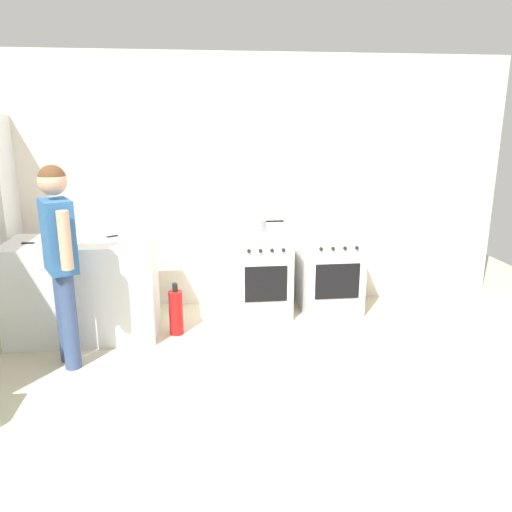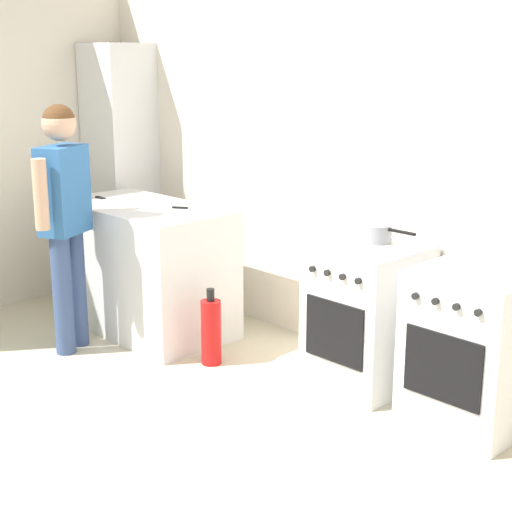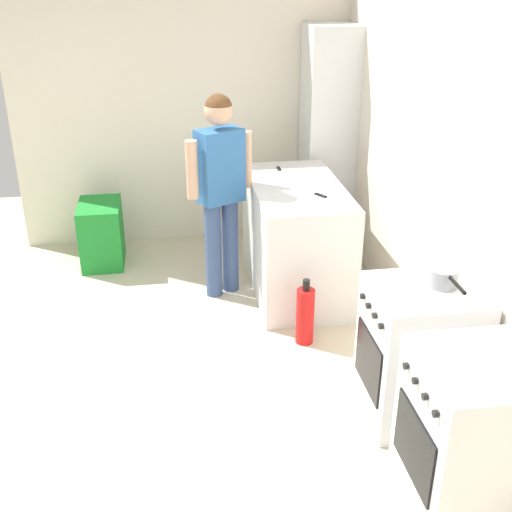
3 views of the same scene
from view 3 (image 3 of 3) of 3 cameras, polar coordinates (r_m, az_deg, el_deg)
The scene contains 14 objects.
ground_plane at distance 4.17m, azimuth -9.35°, elevation -12.54°, with size 8.00×8.00×0.00m, color beige.
back_wall at distance 3.96m, azimuth 18.75°, elevation 5.71°, with size 6.00×0.10×2.60m, color silver.
side_wall_left at distance 6.05m, azimuth -6.38°, elevation 13.30°, with size 0.10×3.10×2.60m, color silver.
counter_unit at distance 5.21m, azimuth 3.56°, elevation 1.60°, with size 1.30×0.70×0.90m, color silver.
oven_left at distance 3.90m, azimuth 14.26°, elevation -8.38°, with size 0.56×0.62×0.85m.
oven_right at distance 3.39m, azimuth 18.83°, elevation -14.87°, with size 0.60×0.62×0.85m.
pot at distance 3.73m, azimuth 16.28°, elevation -1.77°, with size 0.36×0.18×0.11m.
knife_carving at distance 4.89m, azimuth 4.95°, elevation 5.67°, with size 0.30×0.20×0.01m.
knife_chef at distance 5.34m, azimuth 2.19°, elevation 7.45°, with size 0.31×0.04×0.01m.
person at distance 4.95m, azimuth -3.20°, elevation 6.75°, with size 0.33×0.52×1.62m.
fire_extinguisher at distance 4.57m, azimuth 4.39°, elevation -5.28°, with size 0.13×0.13×0.50m.
recycling_crate_lower at distance 5.93m, azimuth -13.43°, elevation 0.71°, with size 0.52×0.36×0.28m, color #1E842D.
recycling_crate_upper at distance 5.83m, azimuth -13.70°, elevation 3.21°, with size 0.52×0.36×0.28m, color #1E842D.
larder_cabinet at distance 6.01m, azimuth 6.38°, elevation 10.29°, with size 0.48×0.44×2.00m, color silver.
Camera 3 is at (3.31, 0.17, 2.53)m, focal length 45.00 mm.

